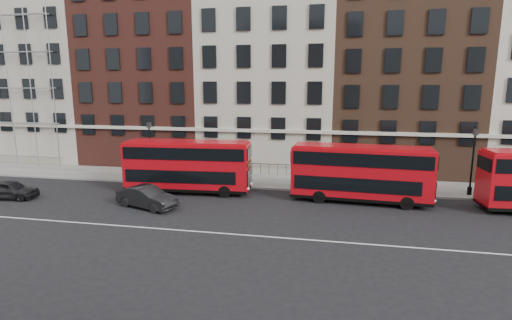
% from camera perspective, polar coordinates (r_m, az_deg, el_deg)
% --- Properties ---
extents(ground, '(120.00, 120.00, 0.00)m').
position_cam_1_polar(ground, '(25.37, -4.68, -8.71)').
color(ground, black).
rests_on(ground, ground).
extents(pavement, '(80.00, 5.00, 0.15)m').
position_cam_1_polar(pavement, '(35.14, -0.01, -2.93)').
color(pavement, gray).
rests_on(pavement, ground).
extents(kerb, '(80.00, 0.30, 0.16)m').
position_cam_1_polar(kerb, '(32.77, -0.86, -3.96)').
color(kerb, gray).
rests_on(kerb, ground).
extents(road_centre_line, '(70.00, 0.12, 0.01)m').
position_cam_1_polar(road_centre_line, '(23.58, -6.02, -10.29)').
color(road_centre_line, white).
rests_on(road_centre_line, ground).
extents(building_terrace, '(64.00, 11.95, 22.00)m').
position_cam_1_polar(building_terrace, '(41.45, 1.60, 13.35)').
color(building_terrace, '#ADA496').
rests_on(building_terrace, ground).
extents(bus_b, '(9.91, 3.00, 4.11)m').
position_cam_1_polar(bus_b, '(31.59, -9.83, -0.73)').
color(bus_b, '#BC0913').
rests_on(bus_b, ground).
extents(bus_c, '(9.95, 2.99, 4.12)m').
position_cam_1_polar(bus_c, '(29.60, 14.64, -1.71)').
color(bus_c, '#BC0913').
rests_on(bus_c, ground).
extents(car_rear, '(4.25, 2.06, 1.40)m').
position_cam_1_polar(car_rear, '(35.07, -31.74, -3.60)').
color(car_rear, black).
rests_on(car_rear, ground).
extents(car_front, '(4.79, 2.95, 1.49)m').
position_cam_1_polar(car_front, '(28.75, -15.34, -5.13)').
color(car_front, black).
rests_on(car_front, ground).
extents(lamp_post_left, '(0.44, 0.44, 5.33)m').
position_cam_1_polar(lamp_post_left, '(35.87, -14.91, 1.88)').
color(lamp_post_left, black).
rests_on(lamp_post_left, pavement).
extents(lamp_post_right, '(0.44, 0.44, 5.33)m').
position_cam_1_polar(lamp_post_right, '(33.93, 28.59, 0.38)').
color(lamp_post_right, black).
rests_on(lamp_post_right, pavement).
extents(iron_railings, '(6.60, 0.06, 1.00)m').
position_cam_1_polar(iron_railings, '(37.11, 0.65, -1.27)').
color(iron_railings, black).
rests_on(iron_railings, pavement).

